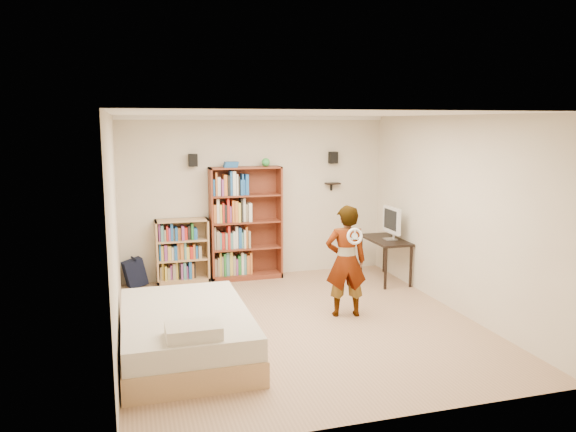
% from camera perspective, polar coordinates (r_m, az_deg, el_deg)
% --- Properties ---
extents(ground, '(4.50, 5.00, 0.01)m').
position_cam_1_polar(ground, '(7.47, 1.18, -10.88)').
color(ground, tan).
rests_on(ground, ground).
extents(room_shell, '(4.52, 5.02, 2.71)m').
position_cam_1_polar(room_shell, '(7.05, 1.23, 2.67)').
color(room_shell, beige).
rests_on(room_shell, ground).
extents(crown_molding, '(4.50, 5.00, 0.06)m').
position_cam_1_polar(crown_molding, '(7.00, 1.25, 10.07)').
color(crown_molding, white).
rests_on(crown_molding, room_shell).
extents(speaker_left, '(0.14, 0.12, 0.20)m').
position_cam_1_polar(speaker_left, '(9.16, -9.64, 5.62)').
color(speaker_left, black).
rests_on(speaker_left, room_shell).
extents(speaker_right, '(0.14, 0.12, 0.20)m').
position_cam_1_polar(speaker_right, '(9.73, 4.62, 5.94)').
color(speaker_right, black).
rests_on(speaker_right, room_shell).
extents(wall_shelf, '(0.25, 0.16, 0.02)m').
position_cam_1_polar(wall_shelf, '(9.78, 4.56, 3.31)').
color(wall_shelf, black).
rests_on(wall_shelf, room_shell).
extents(tall_bookshelf, '(1.19, 0.35, 1.88)m').
position_cam_1_polar(tall_bookshelf, '(9.35, -4.29, -0.75)').
color(tall_bookshelf, brown).
rests_on(tall_bookshelf, ground).
extents(low_bookshelf, '(0.84, 0.32, 1.05)m').
position_cam_1_polar(low_bookshelf, '(9.29, -10.67, -3.55)').
color(low_bookshelf, tan).
rests_on(low_bookshelf, ground).
extents(computer_desk, '(0.52, 1.03, 0.70)m').
position_cam_1_polar(computer_desk, '(9.47, 9.82, -4.38)').
color(computer_desk, black).
rests_on(computer_desk, ground).
extents(imac, '(0.12, 0.54, 0.54)m').
position_cam_1_polar(imac, '(9.30, 10.37, -0.75)').
color(imac, silver).
rests_on(imac, computer_desk).
extents(daybed, '(1.41, 2.17, 0.64)m').
position_cam_1_polar(daybed, '(6.56, -10.37, -11.02)').
color(daybed, beige).
rests_on(daybed, ground).
extents(person, '(0.61, 0.46, 1.52)m').
position_cam_1_polar(person, '(7.60, 5.90, -4.57)').
color(person, black).
rests_on(person, ground).
extents(wii_wheel, '(0.22, 0.08, 0.22)m').
position_cam_1_polar(wii_wheel, '(7.25, 6.80, -2.06)').
color(wii_wheel, silver).
rests_on(wii_wheel, person).
extents(navy_bag, '(0.40, 0.32, 0.46)m').
position_cam_1_polar(navy_bag, '(9.33, -15.29, -5.55)').
color(navy_bag, black).
rests_on(navy_bag, ground).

